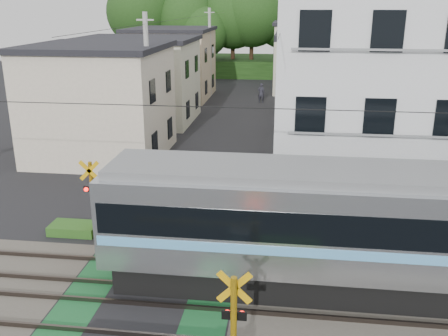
# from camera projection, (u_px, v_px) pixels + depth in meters

# --- Properties ---
(ground) EXTENTS (120.00, 120.00, 0.00)m
(ground) POSITION_uv_depth(u_px,v_px,m) (148.00, 296.00, 15.06)
(ground) COLOR black
(track_bed) EXTENTS (120.00, 120.00, 0.14)m
(track_bed) POSITION_uv_depth(u_px,v_px,m) (148.00, 295.00, 15.05)
(track_bed) COLOR #47423A
(track_bed) RESTS_ON ground
(commuter_train) EXTENTS (18.82, 2.97, 3.91)m
(commuter_train) POSITION_uv_depth(u_px,v_px,m) (420.00, 232.00, 14.57)
(commuter_train) COLOR black
(commuter_train) RESTS_ON ground
(crossing_signal_far) EXTENTS (4.74, 0.65, 3.09)m
(crossing_signal_far) POSITION_uv_depth(u_px,v_px,m) (106.00, 220.00, 18.59)
(crossing_signal_far) COLOR #EFAE0C
(crossing_signal_far) RESTS_ON ground
(apartment_block) EXTENTS (10.20, 8.36, 9.30)m
(apartment_block) POSITION_uv_depth(u_px,v_px,m) (394.00, 95.00, 21.49)
(apartment_block) COLOR white
(apartment_block) RESTS_ON ground
(houses_row) EXTENTS (22.07, 31.35, 6.80)m
(houses_row) POSITION_uv_depth(u_px,v_px,m) (240.00, 74.00, 38.40)
(houses_row) COLOR beige
(houses_row) RESTS_ON ground
(tree_hill) EXTENTS (40.00, 12.24, 11.32)m
(tree_hill) POSITION_uv_depth(u_px,v_px,m) (261.00, 26.00, 58.97)
(tree_hill) COLOR #1F4115
(tree_hill) RESTS_ON ground
(catenary) EXTENTS (60.00, 5.04, 7.00)m
(catenary) POSITION_uv_depth(u_px,v_px,m) (362.00, 191.00, 13.20)
(catenary) COLOR #2D2D33
(catenary) RESTS_ON ground
(utility_poles) EXTENTS (7.90, 42.00, 8.00)m
(utility_poles) POSITION_uv_depth(u_px,v_px,m) (218.00, 67.00, 35.55)
(utility_poles) COLOR #A5A5A0
(utility_poles) RESTS_ON ground
(pedestrian) EXTENTS (0.68, 0.49, 1.73)m
(pedestrian) POSITION_uv_depth(u_px,v_px,m) (261.00, 93.00, 43.97)
(pedestrian) COLOR #2A2A34
(pedestrian) RESTS_ON ground
(weed_patches) EXTENTS (10.25, 8.80, 0.40)m
(weed_patches) POSITION_uv_depth(u_px,v_px,m) (205.00, 297.00, 14.70)
(weed_patches) COLOR #2D5E1E
(weed_patches) RESTS_ON ground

